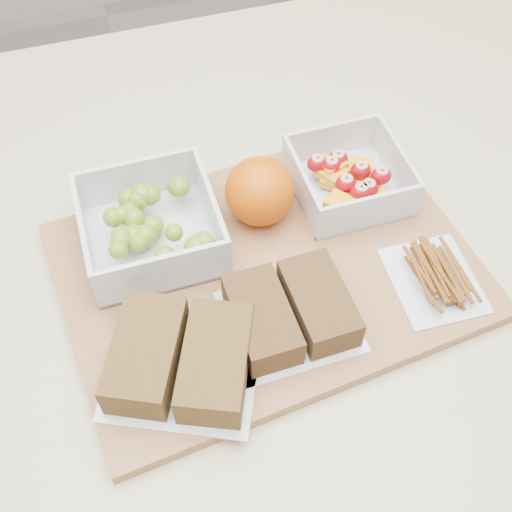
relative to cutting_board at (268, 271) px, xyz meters
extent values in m
plane|color=gray|center=(-0.02, 0.03, -0.91)|extent=(4.00, 4.00, 0.00)
cube|color=beige|center=(-0.02, 0.03, -0.46)|extent=(1.20, 0.90, 0.90)
cube|color=#9B6A40|center=(0.00, 0.00, 0.00)|extent=(0.45, 0.34, 0.02)
cube|color=silver|center=(-0.11, 0.07, 0.01)|extent=(0.14, 0.14, 0.01)
cube|color=silver|center=(-0.11, 0.13, 0.04)|extent=(0.14, 0.01, 0.06)
cube|color=silver|center=(-0.11, 0.00, 0.04)|extent=(0.14, 0.01, 0.06)
cube|color=silver|center=(-0.04, 0.07, 0.04)|extent=(0.01, 0.13, 0.06)
cube|color=silver|center=(-0.17, 0.07, 0.04)|extent=(0.01, 0.13, 0.06)
sphere|color=olive|center=(-0.12, 0.06, 0.03)|extent=(0.02, 0.02, 0.02)
sphere|color=olive|center=(-0.14, 0.06, 0.04)|extent=(0.02, 0.02, 0.02)
sphere|color=olive|center=(-0.11, 0.10, 0.04)|extent=(0.02, 0.02, 0.02)
sphere|color=olive|center=(-0.10, 0.07, 0.03)|extent=(0.02, 0.02, 0.02)
sphere|color=olive|center=(-0.14, 0.09, 0.04)|extent=(0.02, 0.02, 0.02)
sphere|color=olive|center=(-0.11, 0.06, 0.03)|extent=(0.02, 0.02, 0.02)
sphere|color=olive|center=(-0.13, 0.08, 0.04)|extent=(0.02, 0.02, 0.02)
sphere|color=olive|center=(-0.07, 0.02, 0.05)|extent=(0.03, 0.03, 0.03)
sphere|color=olive|center=(-0.07, 0.11, 0.04)|extent=(0.03, 0.03, 0.03)
sphere|color=olive|center=(-0.11, 0.10, 0.05)|extent=(0.02, 0.02, 0.02)
sphere|color=olive|center=(-0.14, 0.04, 0.04)|extent=(0.02, 0.02, 0.02)
sphere|color=olive|center=(-0.07, 0.10, 0.05)|extent=(0.02, 0.02, 0.02)
sphere|color=olive|center=(-0.10, 0.02, 0.04)|extent=(0.02, 0.02, 0.02)
sphere|color=olive|center=(-0.11, 0.10, 0.04)|extent=(0.02, 0.02, 0.02)
sphere|color=olive|center=(-0.12, 0.08, 0.04)|extent=(0.02, 0.02, 0.02)
sphere|color=olive|center=(-0.10, 0.10, 0.04)|extent=(0.02, 0.02, 0.02)
sphere|color=olive|center=(-0.06, 0.02, 0.05)|extent=(0.02, 0.02, 0.02)
sphere|color=olive|center=(-0.05, 0.03, 0.03)|extent=(0.02, 0.02, 0.02)
sphere|color=olive|center=(-0.12, 0.09, 0.04)|extent=(0.02, 0.02, 0.02)
sphere|color=olive|center=(-0.12, 0.05, 0.04)|extent=(0.02, 0.02, 0.02)
sphere|color=olive|center=(-0.12, 0.11, 0.04)|extent=(0.02, 0.02, 0.02)
sphere|color=olive|center=(-0.09, 0.05, 0.04)|extent=(0.02, 0.02, 0.02)
sphere|color=olive|center=(-0.13, 0.06, 0.03)|extent=(0.02, 0.02, 0.02)
sphere|color=olive|center=(-0.14, 0.05, 0.04)|extent=(0.02, 0.02, 0.02)
cube|color=silver|center=(0.12, 0.07, 0.01)|extent=(0.12, 0.12, 0.00)
cube|color=silver|center=(0.12, 0.13, 0.03)|extent=(0.12, 0.00, 0.05)
cube|color=silver|center=(0.12, 0.02, 0.03)|extent=(0.12, 0.00, 0.05)
cube|color=silver|center=(0.18, 0.07, 0.03)|extent=(0.00, 0.11, 0.05)
cube|color=silver|center=(0.06, 0.07, 0.03)|extent=(0.00, 0.11, 0.05)
cube|color=orange|center=(0.12, 0.06, 0.02)|extent=(0.03, 0.04, 0.01)
cube|color=orange|center=(0.11, 0.10, 0.02)|extent=(0.04, 0.05, 0.01)
cube|color=orange|center=(0.13, 0.08, 0.02)|extent=(0.04, 0.05, 0.01)
cube|color=orange|center=(0.14, 0.09, 0.02)|extent=(0.04, 0.04, 0.01)
cube|color=orange|center=(0.10, 0.09, 0.03)|extent=(0.04, 0.04, 0.01)
cube|color=orange|center=(0.11, 0.09, 0.03)|extent=(0.03, 0.03, 0.01)
cube|color=orange|center=(0.10, 0.04, 0.03)|extent=(0.04, 0.04, 0.01)
cube|color=orange|center=(0.13, 0.05, 0.03)|extent=(0.03, 0.03, 0.01)
cube|color=orange|center=(0.11, 0.08, 0.02)|extent=(0.04, 0.04, 0.01)
ellipsoid|color=#9F0711|center=(0.13, 0.07, 0.04)|extent=(0.02, 0.02, 0.02)
ellipsoid|color=#9F0711|center=(0.13, 0.05, 0.04)|extent=(0.02, 0.02, 0.02)
ellipsoid|color=#9F0711|center=(0.09, 0.10, 0.04)|extent=(0.02, 0.02, 0.02)
ellipsoid|color=#9F0711|center=(0.15, 0.06, 0.04)|extent=(0.02, 0.02, 0.02)
ellipsoid|color=#9F0711|center=(0.10, 0.09, 0.04)|extent=(0.02, 0.02, 0.02)
ellipsoid|color=#9F0711|center=(0.12, 0.05, 0.04)|extent=(0.02, 0.02, 0.02)
ellipsoid|color=#9F0711|center=(0.11, 0.06, 0.04)|extent=(0.02, 0.02, 0.02)
ellipsoid|color=#9F0711|center=(0.11, 0.10, 0.04)|extent=(0.02, 0.02, 0.02)
sphere|color=#C85304|center=(0.01, 0.07, 0.05)|extent=(0.08, 0.08, 0.08)
cube|color=silver|center=(-0.11, -0.09, 0.01)|extent=(0.18, 0.17, 0.00)
cube|color=brown|center=(-0.14, -0.08, 0.03)|extent=(0.10, 0.12, 0.04)
cube|color=brown|center=(-0.08, -0.10, 0.03)|extent=(0.10, 0.12, 0.04)
cube|color=silver|center=(0.00, -0.07, 0.01)|extent=(0.13, 0.11, 0.00)
cube|color=#53381C|center=(-0.03, -0.07, 0.03)|extent=(0.05, 0.10, 0.04)
cube|color=#53381C|center=(0.03, -0.07, 0.03)|extent=(0.05, 0.10, 0.04)
cube|color=silver|center=(0.16, -0.07, 0.01)|extent=(0.09, 0.11, 0.00)
camera|label=1|loc=(-0.13, -0.37, 0.56)|focal=45.00mm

